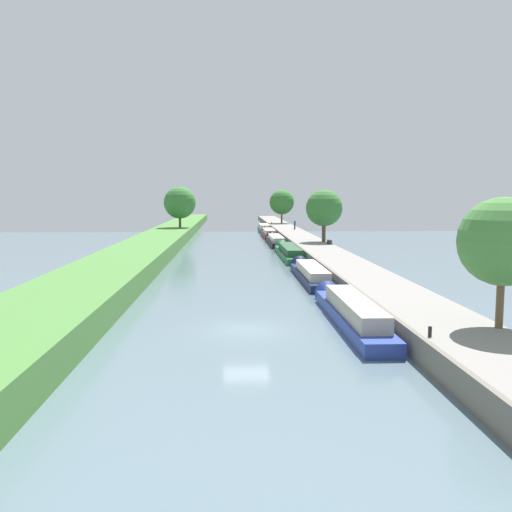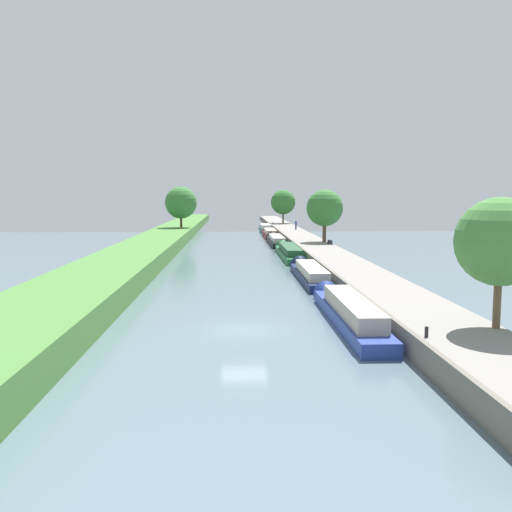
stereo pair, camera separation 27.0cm
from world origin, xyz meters
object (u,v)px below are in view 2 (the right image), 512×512
narrowboat_blue (348,311)px  narrowboat_black (276,240)px  narrowboat_teal (265,229)px  mooring_bollard_far (273,223)px  park_bench (330,241)px  narrowboat_maroon (270,234)px  narrowboat_green (289,252)px  narrowboat_navy (309,273)px  mooring_bollard_near (427,332)px  person_walking (296,224)px

narrowboat_blue → narrowboat_black: narrowboat_blue is taller
narrowboat_blue → narrowboat_teal: (-0.12, 78.48, -0.06)m
narrowboat_blue → narrowboat_black: size_ratio=1.00×
mooring_bollard_far → park_bench: (3.71, -46.28, 0.12)m
narrowboat_blue → narrowboat_maroon: 64.56m
narrowboat_green → narrowboat_teal: 44.80m
narrowboat_blue → mooring_bollard_far: bearing=88.8°
mooring_bollard_far → narrowboat_navy: bearing=-91.5°
narrowboat_navy → mooring_bollard_far: mooring_bollard_far is taller
narrowboat_teal → mooring_bollard_far: bearing=69.0°
park_bench → mooring_bollard_near: bearing=-94.7°
narrowboat_maroon → park_bench: bearing=-78.3°
narrowboat_maroon → person_walking: 5.42m
narrowboat_green → person_walking: bearing=82.1°
narrowboat_green → mooring_bollard_near: bearing=-87.6°
mooring_bollard_near → narrowboat_teal: bearing=91.3°
narrowboat_black → park_bench: (5.64, -13.29, 0.96)m
narrowboat_black → mooring_bollard_near: mooring_bollard_near is taller
narrowboat_teal → park_bench: bearing=-82.3°
narrowboat_green → narrowboat_teal: (-0.16, 44.80, 0.01)m
narrowboat_maroon → mooring_bollard_near: (1.96, -72.33, 0.81)m
narrowboat_teal → person_walking: person_walking is taller
narrowboat_blue → mooring_bollard_near: bearing=-77.2°
narrowboat_navy → mooring_bollard_far: (1.71, 67.06, 0.86)m
narrowboat_black → person_walking: (4.77, 16.22, 1.49)m
person_walking → narrowboat_blue: bearing=-93.9°
person_walking → park_bench: person_walking is taller
narrowboat_maroon → narrowboat_navy: bearing=-89.7°
narrowboat_maroon → narrowboat_teal: 13.92m
narrowboat_green → narrowboat_maroon: 30.87m
narrowboat_navy → park_bench: bearing=75.4°
narrowboat_navy → narrowboat_blue: bearing=-90.2°
narrowboat_blue → narrowboat_maroon: narrowboat_blue is taller
narrowboat_maroon → park_bench: size_ratio=8.54×
narrowboat_black → park_bench: bearing=-67.0°
mooring_bollard_near → mooring_bollard_far: 91.17m
narrowboat_navy → park_bench: 21.50m
narrowboat_black → mooring_bollard_far: 33.05m
narrowboat_maroon → park_bench: (5.67, -27.43, 0.93)m
narrowboat_green → narrowboat_black: narrowboat_green is taller
narrowboat_teal → mooring_bollard_far: (1.89, 4.92, 0.81)m
park_bench → narrowboat_teal: bearing=97.7°
narrowboat_black → narrowboat_teal: (0.05, 28.06, 0.03)m
narrowboat_green → narrowboat_teal: bearing=90.2°
narrowboat_green → park_bench: 6.50m
narrowboat_navy → person_walking: size_ratio=8.66×
mooring_bollard_far → narrowboat_blue: bearing=-91.2°
narrowboat_teal → park_bench: park_bench is taller
narrowboat_black → mooring_bollard_far: (1.94, 32.98, 0.84)m
person_walking → narrowboat_teal: bearing=111.7°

